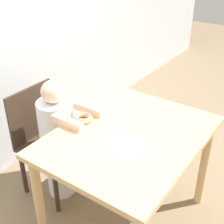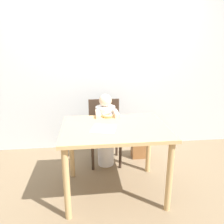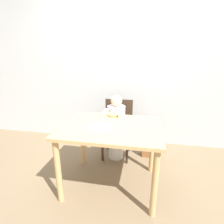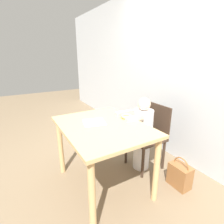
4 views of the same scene
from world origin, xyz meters
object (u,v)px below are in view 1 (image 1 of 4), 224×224
at_px(chair, 47,140).
at_px(donut, 83,118).
at_px(handbag, 87,140).
at_px(child_figure, 58,141).

xyz_separation_m(chair, donut, (-0.00, -0.38, 0.33)).
height_order(chair, handbag, chair).
xyz_separation_m(chair, child_figure, (-0.00, -0.12, 0.04)).
height_order(chair, donut, chair).
height_order(donut, handbag, donut).
distance_m(donut, handbag, 0.92).
bearing_deg(donut, handbag, 38.51).
relative_size(chair, child_figure, 0.88).
bearing_deg(donut, child_figure, 89.50).
bearing_deg(child_figure, donut, -90.50).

